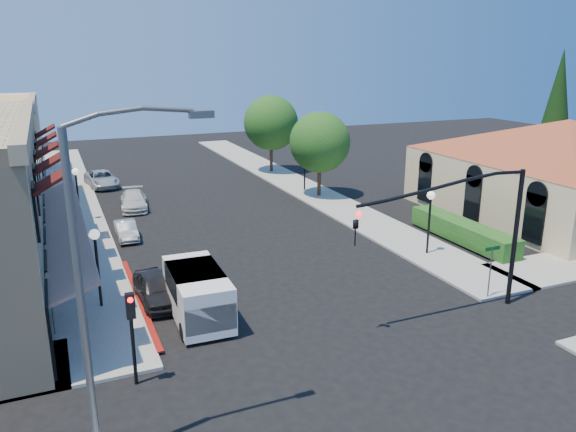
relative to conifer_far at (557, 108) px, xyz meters
name	(u,v)px	position (x,y,z in m)	size (l,w,h in m)	color
ground	(368,356)	(-28.00, -18.00, -6.36)	(120.00, 120.00, 0.00)	black
sidewalk_left	(73,203)	(-36.75, 9.00, -6.30)	(3.50, 50.00, 0.12)	gray
sidewalk_right	(292,183)	(-19.25, 9.00, -6.30)	(3.50, 50.00, 0.12)	gray
curb_red_strip	(140,302)	(-34.90, -10.00, -6.36)	(0.25, 10.00, 0.06)	maroon
mission_building	(564,159)	(-6.01, -6.50, -2.61)	(30.12, 30.12, 6.40)	beige
hedge	(462,242)	(-16.30, -9.00, -6.36)	(1.40, 8.00, 1.10)	#1F4915
conifer_far	(557,108)	(0.00, 0.00, 0.00)	(3.20, 3.20, 11.00)	#362115
street_tree_a	(320,142)	(-19.20, 4.00, -2.17)	(4.56, 4.56, 6.48)	#362115
street_tree_b	(271,123)	(-19.20, 14.00, -1.82)	(4.94, 4.94, 7.02)	#362115
signal_mast_arm	(478,220)	(-22.14, -16.50, -2.27)	(8.01, 0.39, 6.00)	black
secondary_signal	(132,322)	(-36.00, -16.59, -4.04)	(0.28, 0.42, 3.32)	black
cobra_streetlight	(94,280)	(-37.15, -20.00, -1.09)	(3.60, 0.25, 9.31)	#595B5E
street_name_sign	(491,263)	(-20.50, -15.80, -4.66)	(0.80, 0.06, 2.50)	#595B5E
lamppost_left_near	(96,248)	(-36.50, -10.00, -3.62)	(0.44, 0.44, 3.57)	black
lamppost_left_far	(76,181)	(-36.50, 4.00, -3.62)	(0.44, 0.44, 3.57)	black
lamppost_right_near	(430,207)	(-19.50, -10.00, -3.62)	(0.44, 0.44, 3.57)	black
lamppost_right_far	(305,157)	(-19.50, 6.00, -3.62)	(0.44, 0.44, 3.57)	black
white_van	(198,292)	(-32.89, -12.64, -5.16)	(2.19, 4.75, 2.08)	white
parked_car_a	(156,288)	(-34.20, -10.36, -5.69)	(1.57, 3.91, 1.33)	black
parked_car_b	(126,230)	(-34.20, -0.70, -5.83)	(1.11, 3.19, 1.05)	#ACAEB2
parked_car_c	(134,200)	(-32.80, 5.90, -5.74)	(1.74, 4.27, 1.24)	silver
parked_car_d	(102,179)	(-34.20, 14.00, -5.70)	(2.18, 4.72, 1.31)	silver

